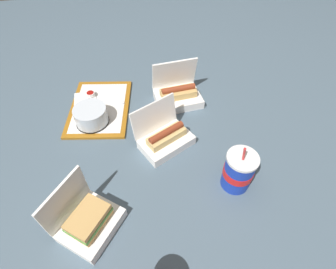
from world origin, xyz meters
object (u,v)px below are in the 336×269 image
Objects in this scene: food_tray at (100,108)px; clamshell_hotdog_front at (165,137)px; clamshell_sandwich_right at (88,221)px; cake_container at (91,116)px; soda_cup_right at (238,171)px; ketchup_cup at (91,94)px; plastic_fork at (118,97)px; clamshell_hotdog_back at (178,94)px.

food_tray is 0.37m from clamshell_hotdog_front.
cake_container is at bearing 179.28° from clamshell_sandwich_right.
soda_cup_right reaches higher than food_tray.
soda_cup_right is at bearing 97.87° from clamshell_sandwich_right.
ketchup_cup is at bearing -138.79° from clamshell_hotdog_front.
clamshell_hotdog_front is at bearing 59.81° from cake_container.
food_tray is 3.70× the size of plastic_fork.
clamshell_hotdog_front is (0.17, 0.29, -0.01)m from cake_container.
food_tray is at bearing 26.22° from ketchup_cup.
soda_cup_right reaches higher than plastic_fork.
ketchup_cup is 0.13m from plastic_fork.
clamshell_hotdog_back is at bearing -166.73° from soda_cup_right.
clamshell_hotdog_back reaches higher than plastic_fork.
plastic_fork is at bearing -150.85° from clamshell_hotdog_front.
cake_container reaches higher than plastic_fork.
ketchup_cup is 0.45m from clamshell_hotdog_front.
clamshell_hotdog_back reaches higher than food_tray.
clamshell_sandwich_right reaches higher than ketchup_cup.
soda_cup_right is (0.22, 0.21, 0.04)m from clamshell_hotdog_front.
soda_cup_right is (0.53, 0.38, 0.06)m from plastic_fork.
cake_container is 0.65× the size of soda_cup_right.
soda_cup_right is at bearing 43.74° from clamshell_hotdog_front.
clamshell_hotdog_back is (-0.08, 0.39, -0.01)m from cake_container.
clamshell_hotdog_back is 0.48m from soda_cup_right.
plastic_fork is at bearing -144.01° from soda_cup_right.
clamshell_sandwich_right is 0.51m from soda_cup_right.
clamshell_hotdog_front is at bearing 135.15° from clamshell_sandwich_right.
clamshell_hotdog_front is at bearing -22.59° from clamshell_hotdog_back.
plastic_fork is (-0.14, 0.12, -0.03)m from cake_container.
clamshell_sandwich_right is at bearing 0.28° from ketchup_cup.
food_tray is 1.63× the size of clamshell_hotdog_front.
cake_container is at bearing -120.19° from clamshell_hotdog_front.
plastic_fork is 0.61m from clamshell_sandwich_right.
clamshell_sandwich_right is at bearing -44.85° from clamshell_hotdog_front.
cake_container is at bearing -78.27° from clamshell_hotdog_back.
food_tray is 10.18× the size of ketchup_cup.
clamshell_hotdog_back is at bearing 143.86° from clamshell_sandwich_right.
food_tray is 0.10m from plastic_fork.
food_tray is 2.93× the size of cake_container.
food_tray is 0.09m from ketchup_cup.
food_tray is at bearing -135.76° from soda_cup_right.
clamshell_hotdog_back reaches higher than cake_container.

